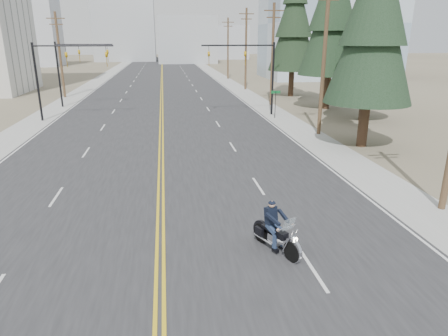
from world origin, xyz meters
The scene contains 23 objects.
road centered at (0.00, 70.00, 0.01)m, with size 20.00×200.00×0.01m, color #303033.
sidewalk_left centered at (-11.50, 70.00, 0.01)m, with size 3.00×200.00×0.01m, color #A5A5A0.
sidewalk_right centered at (11.50, 70.00, 0.01)m, with size 3.00×200.00×0.01m, color #A5A5A0.
traffic_mast_left centered at (-8.98, 32.00, 4.94)m, with size 7.10×0.26×7.00m.
traffic_mast_right centered at (8.98, 32.00, 4.94)m, with size 7.10×0.26×7.00m.
traffic_mast_far centered at (-9.31, 40.00, 4.87)m, with size 6.10×0.26×7.00m.
street_sign centered at (10.80, 30.00, 1.80)m, with size 0.90×0.06×2.62m.
utility_pole_b centered at (12.50, 23.00, 5.98)m, with size 2.20×0.30×11.50m.
utility_pole_c centered at (12.50, 38.00, 5.73)m, with size 2.20×0.30×11.00m.
utility_pole_d centered at (12.50, 53.00, 5.98)m, with size 2.20×0.30×11.50m.
utility_pole_e centered at (12.50, 70.00, 5.73)m, with size 2.20×0.30×11.00m.
utility_pole_left centered at (-12.50, 48.00, 5.48)m, with size 2.20×0.30×10.50m.
glass_building centered at (32.00, 70.00, 10.00)m, with size 24.00×16.00×20.00m, color #9EB5CC.
haze_bldg_a centered at (-35.00, 115.00, 11.00)m, with size 14.00×12.00×22.00m, color #B7BCC6.
haze_bldg_b centered at (8.00, 125.00, 7.00)m, with size 18.00×14.00×14.00m, color #ADB2B7.
haze_bldg_c centered at (40.00, 110.00, 9.00)m, with size 16.00×12.00×18.00m, color #B7BCC6.
haze_bldg_d centered at (-12.00, 140.00, 13.00)m, with size 20.00×15.00×26.00m, color #ADB2B7.
haze_bldg_e centered at (25.00, 150.00, 6.00)m, with size 14.00×14.00×12.00m, color #B7BCC6.
motorcyclist centered at (4.12, 5.45, 0.92)m, with size 1.01×2.35×1.84m, color black, non-canonical shape.
conifer_near centered at (14.12, 18.95, 8.85)m, with size 5.82×5.82×15.42m.
conifer_mid centered at (18.72, 28.00, 9.73)m, with size 6.36×6.36×16.96m.
conifer_tall centered at (17.81, 34.64, 10.40)m, with size 6.52×6.52×18.10m.
conifer_far centered at (17.03, 44.88, 9.64)m, with size 6.27×6.27×16.80m.
Camera 1 is at (0.42, -6.89, 7.28)m, focal length 32.00 mm.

